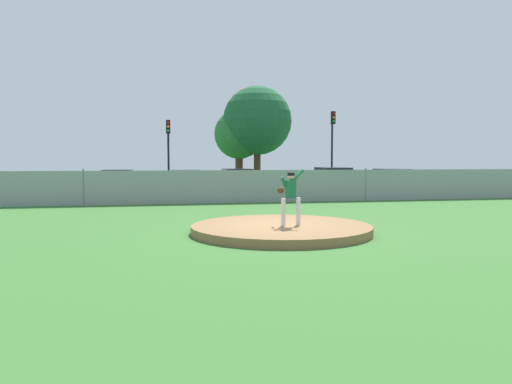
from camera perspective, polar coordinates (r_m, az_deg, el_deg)
name	(u,v)px	position (r m, az deg, el deg)	size (l,w,h in m)	color
ground_plane	(246,211)	(19.75, -1.18, -2.36)	(80.00, 80.00, 0.00)	#386B2D
asphalt_strip	(222,196)	(28.13, -4.15, -0.50)	(44.00, 7.00, 0.01)	#2B2B2D
pitchers_mound	(281,229)	(13.91, 3.07, -4.50)	(5.31, 5.31, 0.24)	olive
pitcher_youth	(291,193)	(13.64, 4.21, -0.10)	(0.80, 0.32, 1.65)	silver
baseball	(273,227)	(13.21, 2.04, -4.24)	(0.07, 0.07, 0.07)	white
chainlink_fence	(233,187)	(23.62, -2.85, 0.67)	(35.75, 0.07, 1.75)	gray
parked_car_red	(186,184)	(27.52, -8.51, 0.94)	(1.94, 4.08, 1.59)	#A81919
parked_car_silver	(118,184)	(28.42, -16.39, 0.94)	(1.80, 4.47, 1.61)	#B7BABF
parked_car_white	(237,183)	(28.55, -2.32, 1.13)	(1.80, 4.47, 1.63)	silver
parked_car_charcoal	(392,182)	(31.74, 16.18, 1.23)	(2.10, 4.66, 1.59)	#232328
parked_car_slate	(333,181)	(30.05, 9.30, 1.28)	(1.91, 4.65, 1.70)	slate
traffic_cone_orange	(66,191)	(30.75, -22.06, 0.08)	(0.40, 0.40, 0.55)	orange
traffic_light_near	(168,143)	(32.10, -10.60, 5.87)	(0.28, 0.46, 4.83)	black
traffic_light_far	(332,137)	(34.37, 9.27, 6.58)	(0.28, 0.46, 5.64)	black
tree_bushy_near	(239,135)	(37.63, -2.07, 6.96)	(3.95, 3.95, 6.19)	#4C331E
tree_slender_far	(257,121)	(37.34, 0.15, 8.63)	(5.41, 5.41, 7.97)	#4C331E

